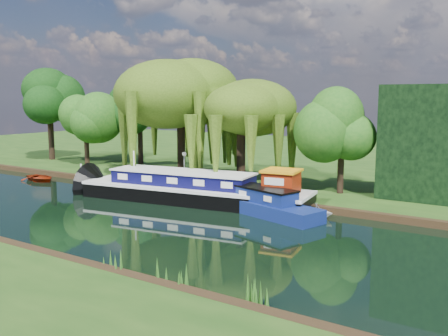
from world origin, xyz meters
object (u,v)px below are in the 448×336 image
Objects in this scene: dutch_barge at (195,190)px; narrowboat at (240,198)px; white_cruiser at (318,217)px; red_dinghy at (40,181)px.

narrowboat is (3.78, 0.10, -0.22)m from dutch_barge.
narrowboat is 5.57m from white_cruiser.
narrowboat is at bearing -80.05° from red_dinghy.
dutch_barge is 3.79m from narrowboat.
red_dinghy is 26.64m from white_cruiser.
narrowboat is 6.68× the size of white_cruiser.
dutch_barge is at bearing 96.56° from white_cruiser.
dutch_barge reaches higher than red_dinghy.
white_cruiser reaches higher than red_dinghy.
red_dinghy is (-21.12, -0.52, -0.68)m from narrowboat.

